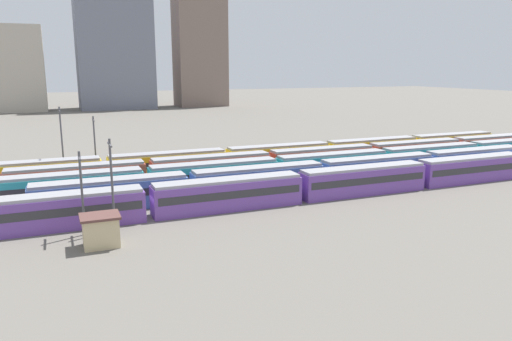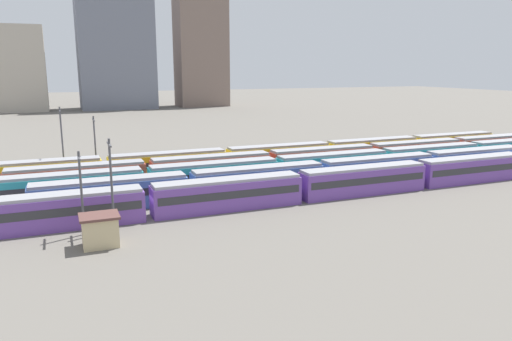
# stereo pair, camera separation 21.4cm
# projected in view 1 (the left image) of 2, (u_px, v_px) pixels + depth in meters

# --- Properties ---
(ground_plane) EXTENTS (600.00, 600.00, 0.00)m
(ground_plane) POSITION_uv_depth(u_px,v_px,m) (141.00, 196.00, 63.93)
(ground_plane) COLOR #666059
(train_track_0) EXTENTS (74.70, 3.06, 3.75)m
(train_track_0) POSITION_uv_depth(u_px,v_px,m) (300.00, 186.00, 60.88)
(train_track_0) COLOR #6B429E
(train_track_0) RESTS_ON ground_plane
(train_track_1) EXTENTS (112.50, 3.06, 3.75)m
(train_track_1) POSITION_uv_depth(u_px,v_px,m) (428.00, 164.00, 74.92)
(train_track_1) COLOR #4C70BC
(train_track_1) RESTS_ON ground_plane
(train_track_2) EXTENTS (93.60, 3.06, 3.75)m
(train_track_2) POSITION_uv_depth(u_px,v_px,m) (333.00, 165.00, 74.43)
(train_track_2) COLOR teal
(train_track_2) RESTS_ON ground_plane
(train_track_3) EXTENTS (112.50, 3.06, 3.75)m
(train_track_3) POSITION_uv_depth(u_px,v_px,m) (370.00, 155.00, 83.10)
(train_track_3) COLOR #BC4C38
(train_track_3) RESTS_ON ground_plane
(train_track_4) EXTENTS (93.60, 3.06, 3.75)m
(train_track_4) POSITION_uv_depth(u_px,v_px,m) (279.00, 156.00, 82.25)
(train_track_4) COLOR yellow
(train_track_4) RESTS_ON ground_plane
(catenary_pole_0) EXTENTS (0.24, 3.20, 8.52)m
(catenary_pole_0) POSITION_uv_depth(u_px,v_px,m) (82.00, 189.00, 47.95)
(catenary_pole_0) COLOR #4C4C51
(catenary_pole_0) RESTS_ON ground_plane
(catenary_pole_1) EXTENTS (0.24, 3.20, 10.95)m
(catenary_pole_1) POSITION_uv_depth(u_px,v_px,m) (62.00, 140.00, 71.21)
(catenary_pole_1) COLOR #4C4C51
(catenary_pole_1) RESTS_ON ground_plane
(catenary_pole_2) EXTENTS (0.24, 3.20, 9.58)m
(catenary_pole_2) POSITION_uv_depth(u_px,v_px,m) (112.00, 180.00, 49.11)
(catenary_pole_2) COLOR #4C4C51
(catenary_pole_2) RESTS_ON ground_plane
(catenary_pole_3) EXTENTS (0.24, 3.20, 9.41)m
(catenary_pole_3) POSITION_uv_depth(u_px,v_px,m) (95.00, 144.00, 73.35)
(catenary_pole_3) COLOR #4C4C51
(catenary_pole_3) RESTS_ON ground_plane
(signal_hut) EXTENTS (3.60, 3.00, 3.04)m
(signal_hut) POSITION_uv_depth(u_px,v_px,m) (101.00, 230.00, 45.52)
(signal_hut) COLOR #C6B284
(signal_hut) RESTS_ON ground_plane
(distant_building_1) EXTENTS (18.74, 15.77, 32.14)m
(distant_building_1) POSITION_uv_depth(u_px,v_px,m) (18.00, 69.00, 184.98)
(distant_building_1) COLOR #B2A899
(distant_building_1) RESTS_ON ground_plane
(distant_building_2) EXTENTS (29.28, 20.55, 47.82)m
(distant_building_2) POSITION_uv_depth(u_px,v_px,m) (114.00, 49.00, 196.83)
(distant_building_2) COLOR slate
(distant_building_2) RESTS_ON ground_plane
(distant_building_3) EXTENTS (21.06, 15.18, 46.38)m
(distant_building_3) POSITION_uv_depth(u_px,v_px,m) (200.00, 52.00, 210.36)
(distant_building_3) COLOR #7A665B
(distant_building_3) RESTS_ON ground_plane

